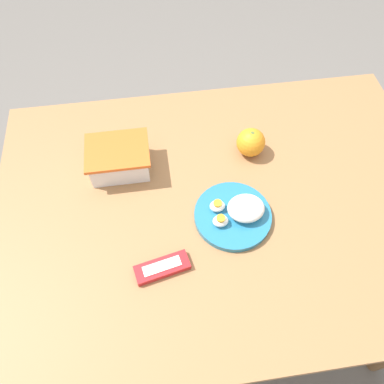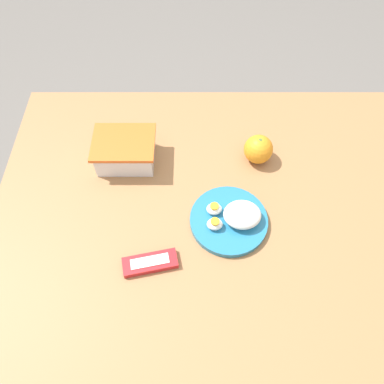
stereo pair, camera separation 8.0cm
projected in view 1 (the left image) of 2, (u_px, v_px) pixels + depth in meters
ground_plane at (211, 287)px, 1.65m from camera, size 10.00×10.00×0.00m
table at (221, 214)px, 1.10m from camera, size 1.26×0.90×0.73m
food_container at (119, 160)px, 1.07m from camera, size 0.18×0.14×0.09m
orange_fruit at (251, 142)px, 1.10m from camera, size 0.08×0.08×0.08m
rice_plate at (236, 213)px, 1.00m from camera, size 0.21×0.21×0.06m
candy_bar at (162, 268)px, 0.93m from camera, size 0.14×0.08×0.02m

